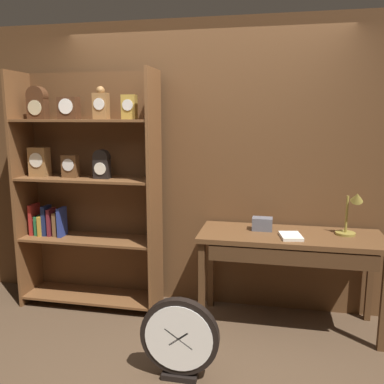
{
  "coord_description": "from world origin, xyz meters",
  "views": [
    {
      "loc": [
        0.64,
        -2.4,
        1.75
      ],
      "look_at": [
        0.01,
        0.68,
        1.17
      ],
      "focal_mm": 38.15,
      "sensor_mm": 36.0,
      "label": 1
    }
  ],
  "objects_px": {
    "bookshelf": "(84,188)",
    "round_clock_large": "(180,339)",
    "workbench": "(290,246)",
    "open_repair_manual": "(291,236)",
    "desk_lamp": "(352,213)",
    "toolbox_small": "(262,224)"
  },
  "relations": [
    {
      "from": "desk_lamp",
      "to": "toolbox_small",
      "type": "xyz_separation_m",
      "value": [
        -0.7,
        0.03,
        -0.14
      ]
    },
    {
      "from": "desk_lamp",
      "to": "round_clock_large",
      "type": "distance_m",
      "value": 1.67
    },
    {
      "from": "workbench",
      "to": "toolbox_small",
      "type": "xyz_separation_m",
      "value": [
        -0.23,
        0.1,
        0.15
      ]
    },
    {
      "from": "bookshelf",
      "to": "workbench",
      "type": "relative_size",
      "value": 1.45
    },
    {
      "from": "toolbox_small",
      "to": "desk_lamp",
      "type": "bearing_deg",
      "value": -2.22
    },
    {
      "from": "workbench",
      "to": "toolbox_small",
      "type": "relative_size",
      "value": 8.86
    },
    {
      "from": "open_repair_manual",
      "to": "round_clock_large",
      "type": "height_order",
      "value": "open_repair_manual"
    },
    {
      "from": "toolbox_small",
      "to": "workbench",
      "type": "bearing_deg",
      "value": -23.02
    },
    {
      "from": "open_repair_manual",
      "to": "toolbox_small",
      "type": "bearing_deg",
      "value": 132.47
    },
    {
      "from": "workbench",
      "to": "round_clock_large",
      "type": "bearing_deg",
      "value": -130.3
    },
    {
      "from": "bookshelf",
      "to": "workbench",
      "type": "distance_m",
      "value": 1.89
    },
    {
      "from": "open_repair_manual",
      "to": "round_clock_large",
      "type": "bearing_deg",
      "value": -143.04
    },
    {
      "from": "workbench",
      "to": "round_clock_large",
      "type": "xyz_separation_m",
      "value": [
        -0.73,
        -0.86,
        -0.42
      ]
    },
    {
      "from": "workbench",
      "to": "desk_lamp",
      "type": "distance_m",
      "value": 0.55
    },
    {
      "from": "toolbox_small",
      "to": "open_repair_manual",
      "type": "distance_m",
      "value": 0.29
    },
    {
      "from": "toolbox_small",
      "to": "open_repair_manual",
      "type": "height_order",
      "value": "toolbox_small"
    },
    {
      "from": "desk_lamp",
      "to": "toolbox_small",
      "type": "distance_m",
      "value": 0.72
    },
    {
      "from": "bookshelf",
      "to": "toolbox_small",
      "type": "bearing_deg",
      "value": -0.53
    },
    {
      "from": "workbench",
      "to": "toolbox_small",
      "type": "height_order",
      "value": "toolbox_small"
    },
    {
      "from": "workbench",
      "to": "open_repair_manual",
      "type": "distance_m",
      "value": 0.13
    },
    {
      "from": "bookshelf",
      "to": "round_clock_large",
      "type": "bearing_deg",
      "value": -40.91
    },
    {
      "from": "desk_lamp",
      "to": "open_repair_manual",
      "type": "xyz_separation_m",
      "value": [
        -0.47,
        -0.15,
        -0.18
      ]
    }
  ]
}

